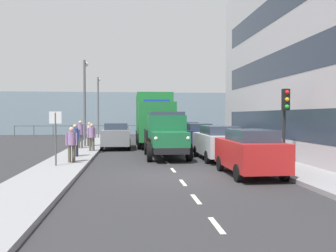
% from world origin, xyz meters
% --- Properties ---
extents(ground_plane, '(80.00, 80.00, 0.00)m').
position_xyz_m(ground_plane, '(0.00, -8.28, 0.00)').
color(ground_plane, '#2D2D30').
extents(sidewalk_left, '(2.08, 37.44, 0.15)m').
position_xyz_m(sidewalk_left, '(-4.66, -8.28, 0.07)').
color(sidewalk_left, gray).
rests_on(sidewalk_left, ground_plane).
extents(sidewalk_right, '(2.08, 37.44, 0.15)m').
position_xyz_m(sidewalk_right, '(4.66, -8.28, 0.07)').
color(sidewalk_right, gray).
rests_on(sidewalk_right, ground_plane).
extents(road_centreline_markings, '(0.12, 33.94, 0.01)m').
position_xyz_m(road_centreline_markings, '(0.00, -7.81, 0.00)').
color(road_centreline_markings, silver).
rests_on(road_centreline_markings, ground_plane).
extents(sea_horizon, '(80.00, 0.80, 5.00)m').
position_xyz_m(sea_horizon, '(0.00, -29.99, 2.50)').
color(sea_horizon, gray).
rests_on(sea_horizon, ground_plane).
extents(seawall_railing, '(28.08, 0.08, 1.20)m').
position_xyz_m(seawall_railing, '(-0.00, -26.39, 0.92)').
color(seawall_railing, '#4C5156').
rests_on(seawall_railing, ground_plane).
extents(truck_vintage_green, '(2.17, 5.64, 2.43)m').
position_xyz_m(truck_vintage_green, '(-0.15, -5.54, 1.18)').
color(truck_vintage_green, black).
rests_on(truck_vintage_green, ground_plane).
extents(lorry_cargo_green, '(2.58, 8.20, 3.87)m').
position_xyz_m(lorry_cargo_green, '(-0.02, -13.47, 2.08)').
color(lorry_cargo_green, '#1E7033').
rests_on(lorry_cargo_green, ground_plane).
extents(car_red_kerbside_near, '(1.79, 3.83, 1.72)m').
position_xyz_m(car_red_kerbside_near, '(-2.67, 0.15, 0.89)').
color(car_red_kerbside_near, '#B21E1E').
rests_on(car_red_kerbside_near, ground_plane).
extents(car_silver_kerbside_1, '(1.89, 4.52, 1.72)m').
position_xyz_m(car_silver_kerbside_1, '(-2.67, -4.62, 0.90)').
color(car_silver_kerbside_1, '#B7BABF').
rests_on(car_silver_kerbside_1, ground_plane).
extents(car_navy_kerbside_2, '(1.81, 3.85, 1.72)m').
position_xyz_m(car_navy_kerbside_2, '(-2.67, -10.03, 0.89)').
color(car_navy_kerbside_2, navy).
rests_on(car_navy_kerbside_2, ground_plane).
extents(car_black_kerbside_3, '(1.89, 4.34, 1.72)m').
position_xyz_m(car_black_kerbside_3, '(-2.67, -14.76, 0.90)').
color(car_black_kerbside_3, black).
rests_on(car_black_kerbside_3, ground_plane).
extents(car_grey_oppositeside_0, '(1.89, 4.12, 1.72)m').
position_xyz_m(car_grey_oppositeside_0, '(2.67, -11.24, 0.90)').
color(car_grey_oppositeside_0, slate).
rests_on(car_grey_oppositeside_0, ground_plane).
extents(pedestrian_strolling, '(0.53, 0.34, 1.57)m').
position_xyz_m(pedestrian_strolling, '(4.34, -3.30, 1.07)').
color(pedestrian_strolling, '#4C473D').
rests_on(pedestrian_strolling, sidewalk_right).
extents(pedestrian_with_bag, '(0.53, 0.34, 1.64)m').
position_xyz_m(pedestrian_with_bag, '(4.53, -5.52, 1.11)').
color(pedestrian_with_bag, black).
rests_on(pedestrian_with_bag, sidewalk_right).
extents(pedestrian_near_railing, '(0.53, 0.34, 1.61)m').
position_xyz_m(pedestrian_near_railing, '(3.99, -8.36, 1.09)').
color(pedestrian_near_railing, '#4C473D').
rests_on(pedestrian_near_railing, sidewalk_right).
extents(pedestrian_couple_a, '(0.53, 0.34, 1.76)m').
position_xyz_m(pedestrian_couple_a, '(4.91, -10.26, 1.19)').
color(pedestrian_couple_a, '#4C473D').
rests_on(pedestrian_couple_a, sidewalk_right).
extents(pedestrian_by_lamp, '(0.53, 0.34, 1.63)m').
position_xyz_m(pedestrian_by_lamp, '(4.50, -11.68, 1.11)').
color(pedestrian_by_lamp, '#4C473D').
rests_on(pedestrian_by_lamp, sidewalk_right).
extents(traffic_light_near, '(0.28, 0.41, 3.20)m').
position_xyz_m(traffic_light_near, '(-4.76, -1.48, 2.47)').
color(traffic_light_near, black).
rests_on(traffic_light_near, sidewalk_left).
extents(lamp_post_promenade, '(0.32, 1.14, 5.83)m').
position_xyz_m(lamp_post_promenade, '(4.79, -11.77, 3.66)').
color(lamp_post_promenade, '#59595B').
rests_on(lamp_post_promenade, sidewalk_right).
extents(lamp_post_far, '(0.32, 1.14, 5.71)m').
position_xyz_m(lamp_post_far, '(4.74, -21.31, 3.60)').
color(lamp_post_far, '#59595B').
rests_on(lamp_post_far, sidewalk_right).
extents(street_sign, '(0.50, 0.07, 2.25)m').
position_xyz_m(street_sign, '(4.82, -2.24, 1.68)').
color(street_sign, '#4C4C4C').
rests_on(street_sign, sidewalk_right).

